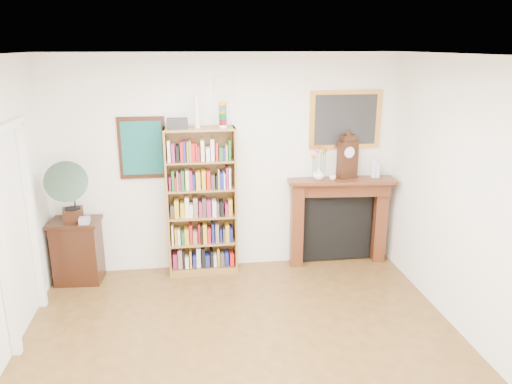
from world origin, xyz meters
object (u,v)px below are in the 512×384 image
Objects in this scene: gramophone at (68,188)px; mantel_clock at (347,157)px; bottle_left at (374,168)px; fireplace at (338,213)px; cd_stack at (84,220)px; bookshelf at (201,194)px; teacup at (333,178)px; side_cabinet at (78,251)px; bottle_right at (378,170)px; flower_vase at (319,174)px.

mantel_clock is (3.48, 0.24, 0.21)m from gramophone.
fireplace is at bearing 175.90° from bottle_left.
cd_stack is at bearing -170.64° from fireplace.
cd_stack is at bearing -172.96° from bookshelf.
fireplace is 0.55m from teacup.
bookshelf is 2.76× the size of gramophone.
bottle_left is at bearing -16.51° from mantel_clock.
bottle_right reaches higher than side_cabinet.
side_cabinet is 0.49m from cd_stack.
flower_vase is 0.76m from bottle_left.
mantel_clock reaches higher than gramophone.
flower_vase is (-0.39, -0.03, -0.20)m from mantel_clock.
teacup is (0.18, -0.05, -0.05)m from flower_vase.
teacup is at bearing -139.12° from fireplace.
mantel_clock is 2.38× the size of bottle_left.
fireplace is 9.09× the size of flower_vase.
bottle_right reaches higher than cd_stack.
cd_stack is 3.73m from bottle_left.
bottle_right is at bearing 5.00° from teacup.
bottle_left is (3.84, 0.10, 0.91)m from side_cabinet.
bottle_left is 1.20× the size of bottle_right.
teacup is (3.27, 0.16, -0.03)m from gramophone.
side_cabinet is 1.02× the size of gramophone.
bookshelf is 18.32× the size of cd_stack.
bottle_left is (3.69, 0.23, 0.46)m from cd_stack.
cd_stack is 0.50× the size of bottle_left.
bottle_left is at bearing 0.44° from bookshelf.
bottle_left is (0.58, 0.06, 0.09)m from teacup.
bottle_right is (3.89, 0.09, 0.89)m from side_cabinet.
bookshelf is 1.59m from gramophone.
gramophone is at bearing -176.82° from bottle_right.
flower_vase is at bearing 0.36° from bookshelf.
mantel_clock is (1.91, 0.06, 0.40)m from bookshelf.
teacup reaches higher than side_cabinet.
bottle_right is (0.05, -0.01, -0.02)m from bottle_left.
mantel_clock is at bearing 5.92° from side_cabinet.
mantel_clock is at bearing 177.17° from bottle_left.
flower_vase is (2.94, 0.22, 0.42)m from cd_stack.
fireplace reaches higher than side_cabinet.
side_cabinet is at bearing 168.26° from mantel_clock.
flower_vase is at bearing 164.89° from teacup.
gramophone is 9.27× the size of teacup.
gramophone is 3.98× the size of bottle_right.
bottle_right is (3.90, 0.22, 0.03)m from gramophone.
mantel_clock reaches higher than side_cabinet.
side_cabinet is 1.42× the size of mantel_clock.
bookshelf is 2.34m from bottle_right.
fireplace is 0.75m from bottle_left.
teacup is at bearing 3.08° from cd_stack.
side_cabinet is 9.45× the size of teacup.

